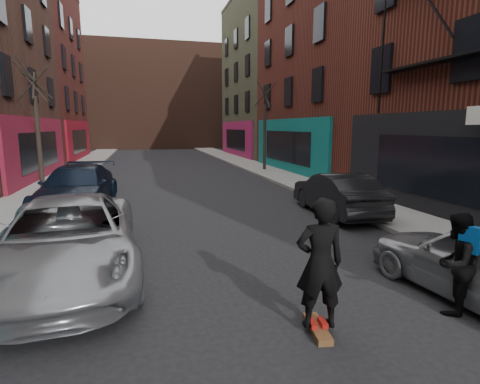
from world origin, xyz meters
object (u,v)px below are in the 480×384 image
skateboard (317,328)px  skateboarder (320,263)px  tree_right_far (265,119)px  parked_left_end (77,188)px  pedestrian (456,263)px  parked_left_far (68,239)px  parked_right_end (337,194)px  tree_left_far (37,118)px

skateboard → skateboarder: skateboarder is taller
tree_right_far → parked_left_end: size_ratio=1.23×
parked_left_end → skateboarder: (4.75, -9.71, 0.26)m
skateboard → skateboarder: bearing=0.0°
skateboarder → pedestrian: (2.40, 0.01, -0.22)m
skateboard → skateboarder: size_ratio=0.41×
parked_left_far → skateboard: size_ratio=7.13×
parked_left_far → parked_right_end: (7.91, 3.61, -0.06)m
parked_right_end → pedestrian: (-1.60, -6.72, 0.11)m
parked_right_end → pedestrian: bearing=79.1°
parked_left_far → skateboarder: (3.91, -3.12, 0.27)m
parked_left_far → pedestrian: size_ratio=3.42×
tree_right_far → pedestrian: bearing=-99.3°
pedestrian → skateboard: bearing=-20.6°
tree_left_far → tree_right_far: bearing=25.8°
parked_left_end → skateboarder: bearing=-59.9°
pedestrian → skateboarder: bearing=-20.6°
parked_left_end → skateboard: (4.75, -9.71, -0.75)m
tree_left_far → tree_right_far: size_ratio=0.96×
tree_right_far → pedestrian: size_ratio=4.07×
tree_left_far → pedestrian: (9.20, -13.56, -2.54)m
parked_left_far → skateboard: (3.91, -3.12, -0.74)m
skateboarder → pedestrian: skateboarder is taller
parked_right_end → skateboarder: skateboarder is taller
tree_right_far → parked_left_end: 14.54m
tree_right_far → parked_left_far: size_ratio=1.19×
parked_left_far → skateboard: parked_left_far is taller
skateboard → tree_left_far: bearing=125.0°
tree_left_far → skateboarder: (6.80, -13.56, -2.31)m
tree_left_far → parked_left_end: bearing=-61.9°
tree_left_far → parked_right_end: bearing=-32.3°
parked_left_far → skateboarder: skateboarder is taller
parked_left_end → skateboard: bearing=-59.9°
pedestrian → parked_left_far: bearing=-47.1°
parked_left_end → parked_right_end: size_ratio=1.25×
parked_left_end → skateboard: size_ratio=6.92×
tree_left_far → skateboard: tree_left_far is taller
parked_right_end → skateboard: 7.86m
tree_right_far → parked_right_end: (-1.60, -12.84, -2.80)m
parked_right_end → skateboard: (-4.00, -6.73, -0.68)m
parked_left_end → parked_right_end: bearing=-14.8°
parked_left_far → skateboard: bearing=-42.7°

